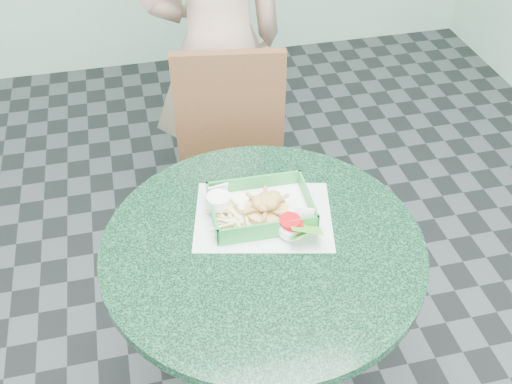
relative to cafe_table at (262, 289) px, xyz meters
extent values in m
cylinder|color=black|center=(0.00, 0.00, -0.20)|extent=(0.09, 0.09, 0.70)
cylinder|color=black|center=(0.00, 0.00, 0.15)|extent=(0.87, 0.87, 0.03)
cube|color=#34190D|center=(0.06, 0.59, -0.13)|extent=(0.41, 0.41, 0.04)
cube|color=#34190D|center=(0.06, 0.77, 0.12)|extent=(0.41, 0.04, 0.46)
cube|color=#34190D|center=(-0.11, 0.41, -0.37)|extent=(0.04, 0.04, 0.43)
cube|color=#34190D|center=(0.24, 0.41, -0.37)|extent=(0.04, 0.04, 0.43)
cube|color=#34190D|center=(-0.11, 0.76, -0.37)|extent=(0.04, 0.04, 0.43)
cube|color=#34190D|center=(0.24, 0.76, -0.37)|extent=(0.04, 0.04, 0.43)
imported|color=tan|center=(0.07, 1.02, 0.30)|extent=(0.72, 0.55, 1.76)
cube|color=silver|center=(0.02, 0.10, 0.17)|extent=(0.43, 0.36, 0.00)
cube|color=#268438|center=(0.02, 0.11, 0.18)|extent=(0.28, 0.20, 0.01)
cube|color=white|center=(0.02, 0.11, 0.18)|extent=(0.27, 0.19, 0.00)
cube|color=#268438|center=(0.02, 0.21, 0.20)|extent=(0.28, 0.01, 0.05)
cube|color=#268438|center=(0.02, 0.01, 0.20)|extent=(0.28, 0.01, 0.05)
cube|color=#268438|center=(0.16, 0.11, 0.20)|extent=(0.01, 0.20, 0.05)
cube|color=#268438|center=(-0.12, 0.11, 0.20)|extent=(0.01, 0.20, 0.05)
cylinder|color=tan|center=(0.03, 0.09, 0.20)|extent=(0.12, 0.12, 0.02)
cylinder|color=white|center=(-0.09, 0.13, 0.22)|extent=(0.07, 0.07, 0.03)
cylinder|color=white|center=(-0.09, 0.13, 0.24)|extent=(0.06, 0.06, 0.00)
cylinder|color=white|center=(0.08, 0.01, 0.20)|extent=(0.07, 0.07, 0.02)
torus|color=silver|center=(0.08, 0.01, 0.21)|extent=(0.06, 0.06, 0.01)
cylinder|color=#C0050C|center=(0.08, 0.01, 0.22)|extent=(0.06, 0.06, 0.01)
camera|label=1|loc=(-0.28, -1.09, 1.34)|focal=42.00mm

